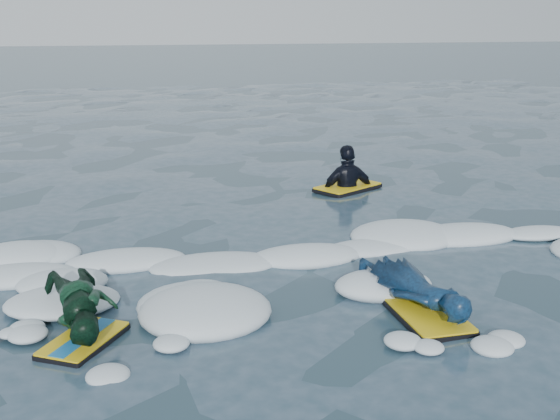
# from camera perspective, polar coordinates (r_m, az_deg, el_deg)

# --- Properties ---
(ground) EXTENTS (120.00, 120.00, 0.00)m
(ground) POSITION_cam_1_polar(r_m,az_deg,el_deg) (6.21, -4.17, -9.01)
(ground) COLOR #1A313F
(ground) RESTS_ON ground
(foam_band) EXTENTS (12.00, 3.10, 0.30)m
(foam_band) POSITION_cam_1_polar(r_m,az_deg,el_deg) (7.16, -5.43, -5.63)
(foam_band) COLOR silver
(foam_band) RESTS_ON ground
(prone_woman_unit) EXTENTS (0.80, 1.50, 0.37)m
(prone_woman_unit) POSITION_cam_1_polar(r_m,az_deg,el_deg) (6.48, 11.13, -6.42)
(prone_woman_unit) COLOR black
(prone_woman_unit) RESTS_ON ground
(prone_child_unit) EXTENTS (0.77, 1.26, 0.46)m
(prone_child_unit) POSITION_cam_1_polar(r_m,az_deg,el_deg) (6.09, -15.73, -7.73)
(prone_child_unit) COLOR black
(prone_child_unit) RESTS_ON ground
(waiting_rider_unit) EXTENTS (1.17, 1.02, 1.55)m
(waiting_rider_unit) POSITION_cam_1_polar(r_m,az_deg,el_deg) (10.78, 5.50, 1.27)
(waiting_rider_unit) COLOR black
(waiting_rider_unit) RESTS_ON ground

